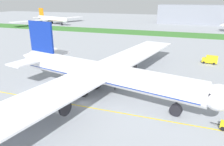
{
  "coord_description": "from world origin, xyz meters",
  "views": [
    {
      "loc": [
        21.67,
        -42.38,
        24.67
      ],
      "look_at": [
        2.26,
        13.18,
        3.96
      ],
      "focal_mm": 34.49,
      "sensor_mm": 36.0,
      "label": 1
    }
  ],
  "objects_px": {
    "service_truck_baggage_loader": "(210,59)",
    "parked_airliner_far_left": "(51,19)",
    "ground_crew_marshaller_front": "(78,75)",
    "airliner_foreground": "(99,73)",
    "service_truck_fuel_bowser": "(52,51)",
    "ground_crew_wingwalker_port": "(115,87)"
  },
  "relations": [
    {
      "from": "ground_crew_marshaller_front",
      "to": "airliner_foreground",
      "type": "bearing_deg",
      "value": -40.4
    },
    {
      "from": "airliner_foreground",
      "to": "ground_crew_wingwalker_port",
      "type": "relative_size",
      "value": 62.43
    },
    {
      "from": "service_truck_baggage_loader",
      "to": "service_truck_fuel_bowser",
      "type": "xyz_separation_m",
      "value": [
        -67.05,
        -8.25,
        -0.05
      ]
    },
    {
      "from": "ground_crew_marshaller_front",
      "to": "parked_airliner_far_left",
      "type": "height_order",
      "value": "parked_airliner_far_left"
    },
    {
      "from": "parked_airliner_far_left",
      "to": "ground_crew_marshaller_front",
      "type": "bearing_deg",
      "value": -52.83
    },
    {
      "from": "ground_crew_wingwalker_port",
      "to": "parked_airliner_far_left",
      "type": "height_order",
      "value": "parked_airliner_far_left"
    },
    {
      "from": "ground_crew_marshaller_front",
      "to": "service_truck_baggage_loader",
      "type": "height_order",
      "value": "service_truck_baggage_loader"
    },
    {
      "from": "service_truck_baggage_loader",
      "to": "parked_airliner_far_left",
      "type": "height_order",
      "value": "parked_airliner_far_left"
    },
    {
      "from": "parked_airliner_far_left",
      "to": "service_truck_fuel_bowser",
      "type": "bearing_deg",
      "value": -55.72
    },
    {
      "from": "service_truck_baggage_loader",
      "to": "parked_airliner_far_left",
      "type": "xyz_separation_m",
      "value": [
        -136.95,
        94.31,
        3.26
      ]
    },
    {
      "from": "airliner_foreground",
      "to": "service_truck_fuel_bowser",
      "type": "distance_m",
      "value": 49.57
    },
    {
      "from": "service_truck_fuel_bowser",
      "to": "parked_airliner_far_left",
      "type": "xyz_separation_m",
      "value": [
        -69.91,
        102.57,
        3.31
      ]
    },
    {
      "from": "airliner_foreground",
      "to": "parked_airliner_far_left",
      "type": "relative_size",
      "value": 1.3
    },
    {
      "from": "service_truck_baggage_loader",
      "to": "ground_crew_wingwalker_port",
      "type": "bearing_deg",
      "value": -126.77
    },
    {
      "from": "ground_crew_wingwalker_port",
      "to": "service_truck_baggage_loader",
      "type": "relative_size",
      "value": 0.27
    },
    {
      "from": "ground_crew_wingwalker_port",
      "to": "service_truck_baggage_loader",
      "type": "distance_m",
      "value": 45.59
    },
    {
      "from": "ground_crew_marshaller_front",
      "to": "service_truck_fuel_bowser",
      "type": "distance_m",
      "value": 34.24
    },
    {
      "from": "ground_crew_wingwalker_port",
      "to": "airliner_foreground",
      "type": "bearing_deg",
      "value": -122.44
    },
    {
      "from": "parked_airliner_far_left",
      "to": "service_truck_baggage_loader",
      "type": "bearing_deg",
      "value": -34.55
    },
    {
      "from": "ground_crew_marshaller_front",
      "to": "service_truck_baggage_loader",
      "type": "bearing_deg",
      "value": 36.86
    },
    {
      "from": "airliner_foreground",
      "to": "service_truck_fuel_bowser",
      "type": "relative_size",
      "value": 16.92
    },
    {
      "from": "ground_crew_marshaller_front",
      "to": "ground_crew_wingwalker_port",
      "type": "bearing_deg",
      "value": -19.98
    }
  ]
}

